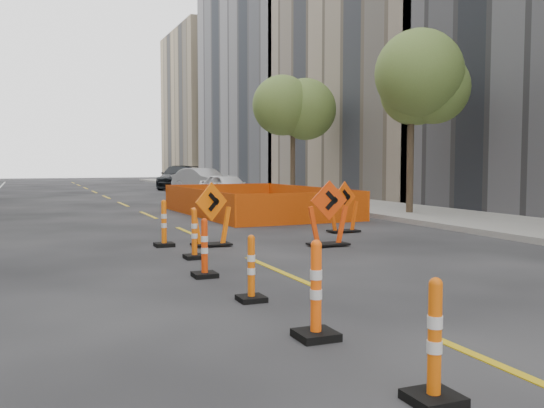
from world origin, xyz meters
name	(u,v)px	position (x,y,z in m)	size (l,w,h in m)	color
ground_plane	(410,328)	(0.00, 0.00, 0.00)	(140.00, 140.00, 0.00)	black
sidewalk_right	(424,214)	(9.00, 12.00, 0.07)	(4.00, 90.00, 0.15)	gray
bld_right_c	(416,74)	(17.00, 23.80, 7.00)	(12.00, 16.00, 14.00)	gray
bld_right_d	(298,63)	(17.00, 40.20, 10.00)	(12.00, 18.00, 20.00)	gray
bld_right_e	(228,107)	(17.00, 58.60, 8.00)	(12.00, 14.00, 16.00)	tan
tree_r_b	(411,86)	(8.40, 12.00, 4.53)	(2.80, 2.80, 5.95)	#382B1E
tree_r_c	(293,109)	(8.40, 22.00, 4.53)	(2.80, 2.80, 5.95)	#382B1E
channelizer_2	(435,341)	(-1.12, -1.91, 0.51)	(0.40, 0.40, 1.01)	#D55509
channelizer_3	(316,289)	(-1.21, 0.02, 0.54)	(0.43, 0.43, 1.08)	#FF560A
channelizer_4	(251,268)	(-1.24, 1.95, 0.46)	(0.36, 0.36, 0.92)	#D95809
channelizer_5	(205,248)	(-1.35, 3.88, 0.49)	(0.39, 0.39, 0.99)	red
channelizer_6	(194,234)	(-1.01, 5.82, 0.50)	(0.39, 0.39, 1.00)	#E55909
channelizer_7	(164,223)	(-1.19, 7.75, 0.53)	(0.42, 0.42, 1.06)	#E96109
chevron_sign_left	(211,214)	(-0.20, 7.37, 0.73)	(0.97, 0.58, 1.46)	#FD660A
chevron_sign_center	(328,213)	(2.27, 6.40, 0.75)	(1.00, 0.60, 1.50)	red
chevron_sign_right	(344,207)	(3.90, 8.62, 0.69)	(0.92, 0.55, 1.38)	#DA4709
safety_fence	(256,201)	(3.71, 14.84, 0.49)	(4.60, 7.82, 0.98)	#FE520D
parked_car_near	(227,187)	(5.16, 22.72, 0.67)	(1.58, 3.93, 1.34)	white
parked_car_mid	(203,181)	(6.02, 30.20, 0.77)	(1.62, 4.66, 1.53)	#ABACB0
parked_car_far	(179,177)	(5.93, 35.97, 0.82)	(2.31, 5.69, 1.65)	black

